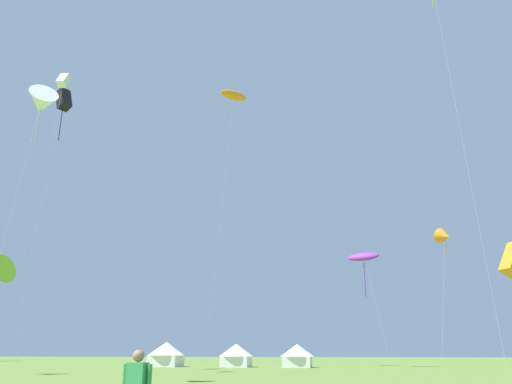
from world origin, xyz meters
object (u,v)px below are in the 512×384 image
object	(u,v)px
kite_purple_parafoil	(363,257)
kite_white_delta	(41,103)
kite_orange_parafoil	(234,96)
kite_white_box	(63,81)
kite_orange_delta	(445,236)
kite_black_box	(64,100)
festival_tent_left	(297,354)
festival_tent_center	(236,354)
festival_tent_right	(166,353)

from	to	relation	value
kite_purple_parafoil	kite_white_delta	distance (m)	43.53
kite_orange_parafoil	kite_white_box	distance (m)	27.96
kite_white_box	kite_orange_delta	distance (m)	42.09
kite_orange_parafoil	kite_black_box	bearing A→B (deg)	-132.15
kite_orange_delta	festival_tent_left	bearing A→B (deg)	159.14
kite_purple_parafoil	festival_tent_left	world-z (taller)	kite_purple_parafoil
kite_orange_delta	kite_white_delta	bearing A→B (deg)	-133.87
festival_tent_center	kite_white_box	bearing A→B (deg)	-115.39
kite_black_box	festival_tent_left	xyz separation A→B (m)	(23.28, 17.57, -26.74)
kite_orange_delta	kite_white_box	bearing A→B (deg)	-153.50
kite_orange_parafoil	festival_tent_center	distance (m)	34.79
kite_black_box	festival_tent_right	bearing A→B (deg)	68.52
kite_purple_parafoil	festival_tent_right	world-z (taller)	kite_purple_parafoil
kite_white_box	festival_tent_center	distance (m)	36.56
kite_orange_parafoil	kite_black_box	world-z (taller)	kite_orange_parafoil
kite_orange_delta	festival_tent_left	distance (m)	21.86
kite_purple_parafoil	kite_black_box	world-z (taller)	kite_black_box
kite_orange_parafoil	kite_black_box	xyz separation A→B (m)	(-15.22, -16.82, -8.07)
kite_orange_parafoil	festival_tent_center	size ratio (longest dim) A/B	8.95
kite_orange_parafoil	kite_white_delta	distance (m)	41.00
kite_orange_delta	festival_tent_right	bearing A→B (deg)	169.02
kite_white_box	festival_tent_right	world-z (taller)	kite_white_box
kite_white_box	kite_white_delta	xyz separation A→B (m)	(6.98, -12.23, -9.32)
kite_purple_parafoil	kite_white_box	distance (m)	40.00
kite_purple_parafoil	festival_tent_right	bearing A→B (deg)	-176.32
kite_orange_parafoil	kite_purple_parafoil	xyz separation A→B (m)	(16.53, 2.35, -23.15)
kite_orange_parafoil	kite_white_delta	world-z (taller)	kite_orange_parafoil
kite_white_box	festival_tent_center	size ratio (longest dim) A/B	6.54
kite_orange_parafoil	festival_tent_right	xyz separation A→B (m)	(-8.31, 0.76, -34.64)
festival_tent_center	festival_tent_left	size ratio (longest dim) A/B	1.02
kite_white_box	kite_purple_parafoil	bearing A→B (deg)	43.42
kite_white_box	kite_black_box	bearing A→B (deg)	122.05
kite_black_box	kite_purple_parafoil	bearing A→B (deg)	31.12
kite_purple_parafoil	kite_orange_delta	world-z (taller)	kite_orange_delta
kite_white_delta	kite_black_box	distance (m)	24.88
kite_orange_parafoil	kite_purple_parafoil	distance (m)	28.54
kite_white_box	festival_tent_center	xyz separation A→B (m)	(11.58, 24.40, -24.64)
kite_orange_parafoil	festival_tent_left	xyz separation A→B (m)	(8.06, 0.76, -34.81)
kite_orange_delta	festival_tent_right	distance (m)	36.01
kite_orange_parafoil	kite_black_box	distance (m)	24.08
kite_orange_parafoil	kite_white_delta	xyz separation A→B (m)	(-3.97, -35.87, -19.45)
kite_orange_parafoil	festival_tent_right	bearing A→B (deg)	174.79
kite_orange_parafoil	kite_white_box	world-z (taller)	kite_orange_parafoil
kite_purple_parafoil	kite_white_delta	bearing A→B (deg)	-118.21
festival_tent_right	kite_orange_delta	bearing A→B (deg)	-10.98
festival_tent_right	kite_purple_parafoil	bearing A→B (deg)	3.68
festival_tent_right	festival_tent_center	distance (m)	8.94
kite_orange_parafoil	festival_tent_right	world-z (taller)	kite_orange_parafoil
kite_white_box	festival_tent_center	bearing A→B (deg)	64.61
kite_purple_parafoil	kite_black_box	size ratio (longest dim) A/B	0.47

